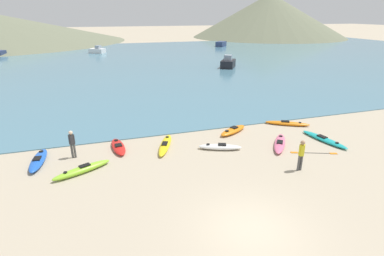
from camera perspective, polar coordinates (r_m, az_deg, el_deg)
The scene contains 18 objects.
ground_plane at distance 12.68m, azimuth 11.31°, elevation -18.37°, with size 400.00×400.00×0.00m, color tan.
bay_water at distance 54.82m, azimuth -12.36°, elevation 12.22°, with size 160.00×70.00×0.06m, color teal.
far_hill_midright at distance 114.97m, azimuth 14.42°, elevation 20.02°, with size 52.96×52.96×14.41m, color #6B7056.
kayak_on_sand_0 at distance 21.49m, azimuth 7.82°, elevation -0.44°, with size 2.68×1.98×0.39m.
kayak_on_sand_1 at distance 19.11m, azimuth -5.12°, elevation -3.20°, with size 1.81×3.32×0.35m.
kayak_on_sand_2 at distance 19.14m, azimuth -27.23°, elevation -5.49°, with size 0.94×3.02×0.40m.
kayak_on_sand_3 at distance 18.79m, azimuth 5.33°, elevation -3.61°, with size 2.74×1.55×0.37m.
kayak_on_sand_4 at distance 21.77m, azimuth 23.85°, elevation -1.98°, with size 1.27×3.58×0.30m.
kayak_on_sand_5 at distance 19.34m, azimuth -13.86°, elevation -3.47°, with size 0.98×2.70×0.34m.
kayak_on_sand_6 at distance 17.12m, azimuth -20.19°, elevation -7.45°, with size 3.11×1.89×0.40m.
kayak_on_sand_7 at distance 20.04m, azimuth 16.38°, elevation -2.82°, with size 2.44×2.98×0.36m.
kayak_on_sand_8 at distance 23.87m, azimuth 17.70°, elevation 0.85°, with size 3.11×2.16×0.33m.
person_near_foreground at distance 16.98m, azimuth 20.10°, elevation -4.57°, with size 0.35×0.28×1.75m.
person_near_waterline at distance 18.68m, azimuth -21.88°, elevation -2.57°, with size 0.34×0.29×1.70m.
moored_boat_2 at distance 47.91m, azimuth 6.89°, elevation 12.19°, with size 3.48×3.95×1.94m.
moored_boat_3 at distance 79.42m, azimuth 5.55°, elevation 15.65°, with size 3.57×3.66×1.22m.
moored_boat_4 at distance 68.69m, azimuth -17.59°, elevation 13.92°, with size 3.62×3.25×1.57m.
loose_paddle at distance 19.72m, azimuth 22.18°, elevation -4.43°, with size 2.66×1.17×0.03m.
Camera 1 is at (-5.16, -8.41, 7.96)m, focal length 28.00 mm.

